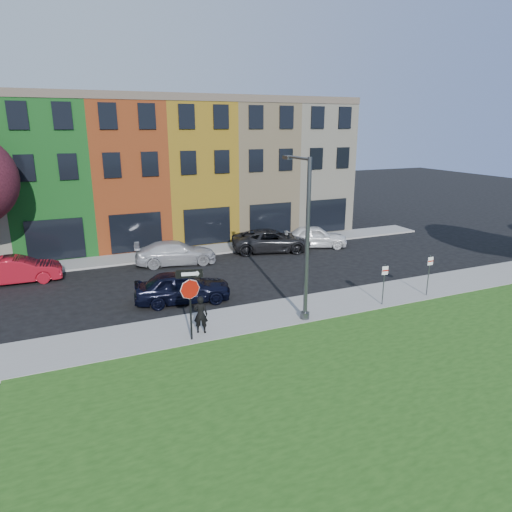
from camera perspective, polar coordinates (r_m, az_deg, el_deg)
name	(u,v)px	position (r m, az deg, el deg)	size (l,w,h in m)	color
ground	(327,338)	(19.30, 8.89, -10.14)	(120.00, 120.00, 0.00)	black
sidewalk_near	(329,304)	(22.57, 9.17, -6.00)	(40.00, 3.00, 0.12)	gray
sidewalk_far	(171,254)	(31.37, -10.62, 0.25)	(40.00, 2.40, 0.12)	gray
rowhouse_block	(155,172)	(36.55, -12.50, 10.24)	(30.00, 10.12, 10.00)	beige
stop_sign	(190,290)	(18.07, -8.26, -4.26)	(1.03, 0.29, 2.96)	black
man	(201,314)	(19.11, -6.94, -7.27)	(0.69, 0.59, 1.61)	black
sedan_near	(183,287)	(22.79, -9.16, -3.79)	(4.91, 2.56, 1.59)	black
parked_car_red	(18,270)	(28.45, -27.65, -1.56)	(4.57, 1.71, 1.49)	maroon
parked_car_silver	(176,253)	(29.08, -9.99, 0.39)	(5.26, 2.74, 1.46)	#ABABB0
parked_car_dark	(272,240)	(31.61, 1.95, 1.95)	(5.95, 3.88, 1.52)	black
parked_car_white	(315,236)	(32.98, 7.40, 2.44)	(4.87, 3.43, 1.54)	white
street_lamp	(305,240)	(19.75, 6.11, 2.03)	(0.40, 2.58, 7.09)	#46494B
parking_sign_a	(384,280)	(22.55, 15.72, -2.85)	(0.32, 0.10, 1.99)	#46494B
parking_sign_b	(429,270)	(24.42, 20.83, -1.70)	(0.32, 0.08, 2.12)	#46494B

